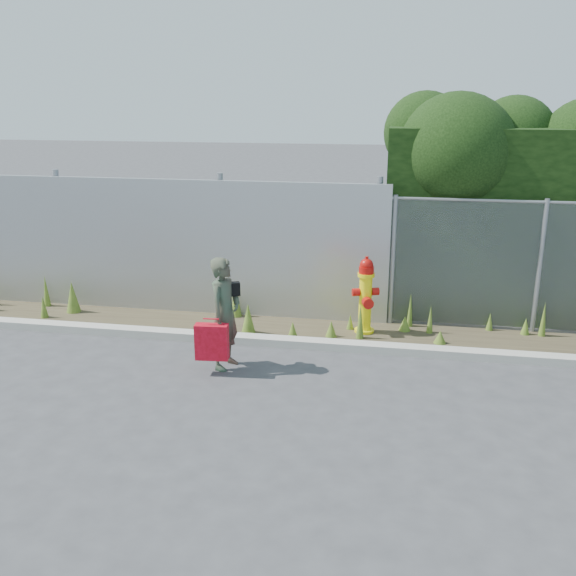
# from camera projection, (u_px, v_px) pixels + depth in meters

# --- Properties ---
(ground) EXTENTS (80.00, 80.00, 0.00)m
(ground) POSITION_uv_depth(u_px,v_px,m) (292.00, 405.00, 7.50)
(ground) COLOR #3A3B3D
(ground) RESTS_ON ground
(curb) EXTENTS (16.00, 0.22, 0.12)m
(curb) POSITION_uv_depth(u_px,v_px,m) (314.00, 344.00, 9.18)
(curb) COLOR #ACA89B
(curb) RESTS_ON ground
(weed_strip) EXTENTS (16.00, 1.30, 0.55)m
(weed_strip) POSITION_uv_depth(u_px,v_px,m) (325.00, 324.00, 9.80)
(weed_strip) COLOR #3F3524
(weed_strip) RESTS_ON ground
(corrugated_fence) EXTENTS (8.50, 0.21, 2.30)m
(corrugated_fence) POSITION_uv_depth(u_px,v_px,m) (129.00, 245.00, 10.56)
(corrugated_fence) COLOR #A9ACB0
(corrugated_fence) RESTS_ON ground
(fire_hydrant) EXTENTS (0.40, 0.36, 1.20)m
(fire_hydrant) POSITION_uv_depth(u_px,v_px,m) (365.00, 297.00, 9.59)
(fire_hydrant) COLOR #FFEC0D
(fire_hydrant) RESTS_ON ground
(woman) EXTENTS (0.50, 0.63, 1.50)m
(woman) POSITION_uv_depth(u_px,v_px,m) (225.00, 313.00, 8.35)
(woman) COLOR #106B47
(woman) RESTS_ON ground
(red_tote_bag) EXTENTS (0.42, 0.16, 0.56)m
(red_tote_bag) POSITION_uv_depth(u_px,v_px,m) (212.00, 342.00, 8.21)
(red_tote_bag) COLOR #A60911
(black_shoulder_bag) EXTENTS (0.24, 0.10, 0.18)m
(black_shoulder_bag) POSITION_uv_depth(u_px,v_px,m) (231.00, 289.00, 8.38)
(black_shoulder_bag) COLOR black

